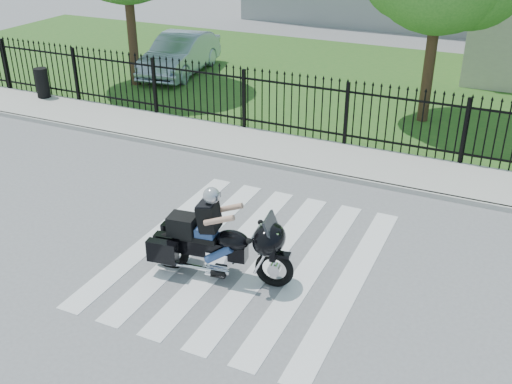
% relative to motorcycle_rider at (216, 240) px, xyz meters
% --- Properties ---
extents(ground, '(120.00, 120.00, 0.00)m').
position_rel_motorcycle_rider_xyz_m(ground, '(0.26, 0.75, -0.73)').
color(ground, slate).
rests_on(ground, ground).
extents(crosswalk, '(5.00, 5.50, 0.01)m').
position_rel_motorcycle_rider_xyz_m(crosswalk, '(0.26, 0.75, -0.72)').
color(crosswalk, silver).
rests_on(crosswalk, ground).
extents(sidewalk, '(40.00, 2.00, 0.12)m').
position_rel_motorcycle_rider_xyz_m(sidewalk, '(0.26, 5.75, -0.67)').
color(sidewalk, '#ADAAA3').
rests_on(sidewalk, ground).
extents(curb, '(40.00, 0.12, 0.12)m').
position_rel_motorcycle_rider_xyz_m(curb, '(0.26, 4.75, -0.67)').
color(curb, '#ADAAA3').
rests_on(curb, ground).
extents(grass_strip, '(40.00, 12.00, 0.02)m').
position_rel_motorcycle_rider_xyz_m(grass_strip, '(0.26, 12.75, -0.72)').
color(grass_strip, '#285A1E').
rests_on(grass_strip, ground).
extents(iron_fence, '(26.00, 0.04, 1.80)m').
position_rel_motorcycle_rider_xyz_m(iron_fence, '(0.26, 6.75, 0.17)').
color(iron_fence, black).
rests_on(iron_fence, ground).
extents(motorcycle_rider, '(2.69, 1.07, 1.78)m').
position_rel_motorcycle_rider_xyz_m(motorcycle_rider, '(0.00, 0.00, 0.00)').
color(motorcycle_rider, black).
rests_on(motorcycle_rider, ground).
extents(parked_car, '(2.11, 4.62, 1.47)m').
position_rel_motorcycle_rider_xyz_m(parked_car, '(-7.52, 11.11, 0.03)').
color(parked_car, '#A0B1CA').
rests_on(parked_car, grass_strip).
extents(litter_bin, '(0.56, 0.56, 0.96)m').
position_rel_motorcycle_rider_xyz_m(litter_bin, '(-9.92, 6.45, -0.13)').
color(litter_bin, black).
rests_on(litter_bin, sidewalk).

